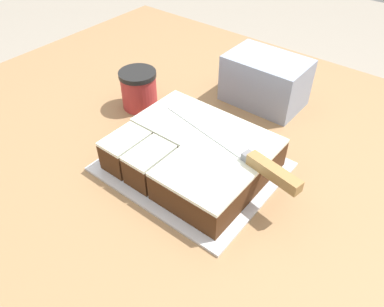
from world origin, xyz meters
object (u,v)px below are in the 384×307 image
(cake_board, at_px, (192,167))
(cake, at_px, (194,154))
(storage_box, at_px, (265,81))
(coffee_cup, at_px, (139,89))
(knife, at_px, (258,163))

(cake_board, xyz_separation_m, cake, (0.00, 0.00, 0.04))
(cake_board, distance_m, cake, 0.04)
(cake, xyz_separation_m, storage_box, (-0.02, 0.31, 0.02))
(storage_box, bearing_deg, coffee_cup, -137.70)
(knife, relative_size, coffee_cup, 3.56)
(cake_board, relative_size, cake, 1.14)
(cake, relative_size, knife, 0.86)
(knife, distance_m, storage_box, 0.33)
(cake_board, xyz_separation_m, coffee_cup, (-0.25, 0.10, 0.05))
(knife, height_order, storage_box, storage_box)
(knife, bearing_deg, cake, 16.81)
(cake_board, xyz_separation_m, knife, (0.14, 0.02, 0.08))
(knife, xyz_separation_m, storage_box, (-0.15, 0.29, -0.02))
(storage_box, bearing_deg, cake_board, -87.36)
(knife, distance_m, coffee_cup, 0.39)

